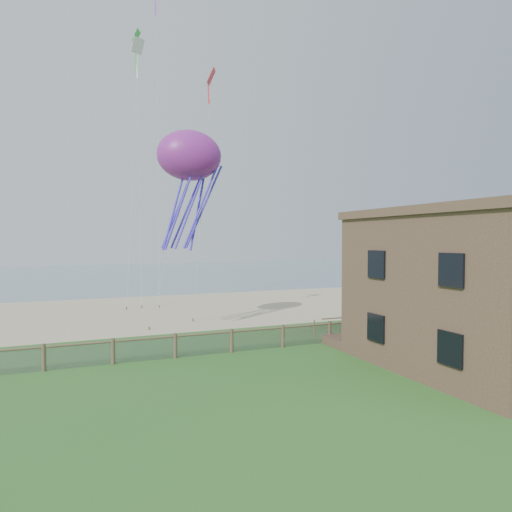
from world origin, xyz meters
The scene contains 10 objects.
ground centered at (0.00, 0.00, 0.00)m, with size 160.00×160.00×0.00m, color #285D20.
sand_beach centered at (0.00, 22.00, 0.00)m, with size 72.00×20.00×0.02m, color tan.
ocean centered at (0.00, 66.00, 0.00)m, with size 160.00×68.00×0.02m, color slate.
chainlink_fence centered at (0.00, 6.00, 0.55)m, with size 36.20×0.20×1.25m, color #4D3B2B, non-canonical shape.
motel_deck centered at (13.00, 5.00, 0.25)m, with size 15.00×2.00×0.50m, color brown.
picnic_table centered at (8.51, 0.50, 0.34)m, with size 1.59×1.20×0.67m, color brown, non-canonical shape.
octopus_kite centered at (-1.01, 10.75, 9.09)m, with size 3.76×2.65×7.73m, color #EB253F, non-canonical shape.
kite_white centered at (-2.77, 19.38, 19.97)m, with size 1.14×0.70×2.64m, color white, non-canonical shape.
kite_red centered at (0.67, 11.66, 15.91)m, with size 1.04×0.70×1.89m, color red, non-canonical shape.
kite_green centered at (-2.81, 19.82, 20.71)m, with size 0.99×0.70×2.76m, color green, non-canonical shape.
Camera 1 is at (-7.97, -16.53, 5.93)m, focal length 32.00 mm.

